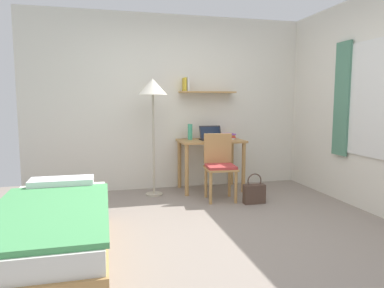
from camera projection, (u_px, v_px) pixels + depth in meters
name	position (u px, v px, depth m)	size (l,w,h in m)	color
ground_plane	(214.00, 233.00, 3.52)	(5.28, 5.28, 0.00)	gray
wall_back	(175.00, 103.00, 5.31)	(4.40, 0.27, 2.60)	silver
bed	(53.00, 233.00, 2.89)	(0.91, 1.93, 0.54)	#B2844C
desk	(211.00, 150.00, 5.20)	(0.95, 0.59, 0.76)	#B2844C
desk_chair	(220.00, 164.00, 4.71)	(0.44, 0.44, 0.89)	#B2844C
standing_lamp	(153.00, 93.00, 4.80)	(0.40, 0.40, 1.63)	#B2A893
laptop	(211.00, 136.00, 5.19)	(0.34, 0.23, 0.20)	black
water_bottle	(190.00, 132.00, 5.17)	(0.07, 0.07, 0.24)	#42A87F
book_stack	(228.00, 136.00, 5.30)	(0.17, 0.23, 0.09)	silver
handbag	(254.00, 193.00, 4.54)	(0.28, 0.11, 0.40)	#4C382D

